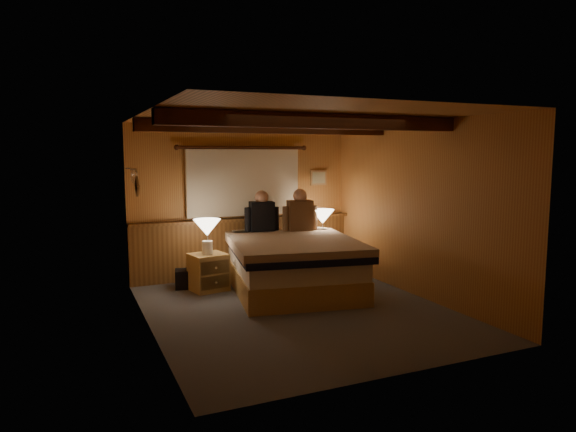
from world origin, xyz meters
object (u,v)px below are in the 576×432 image
lamp_right (323,218)px  person_right (300,213)px  nightstand_left (209,272)px  person_left (262,214)px  bed (292,264)px  duffel_bag (191,278)px  lamp_left (207,230)px  nightstand_right (324,257)px

lamp_right → person_right: (-0.39, 0.03, 0.10)m
nightstand_left → person_right: size_ratio=0.81×
person_right → person_left: bearing=170.2°
bed → person_left: person_left is taller
lamp_right → duffel_bag: lamp_right is taller
person_left → person_right: bearing=-11.4°
lamp_left → lamp_right: (1.94, 0.18, 0.04)m
lamp_left → lamp_right: lamp_right is taller
lamp_right → person_left: person_left is taller
nightstand_left → nightstand_right: nightstand_right is taller
person_left → person_right: size_ratio=0.97×
lamp_left → person_right: bearing=7.6°
lamp_right → nightstand_right: bearing=18.1°
nightstand_right → lamp_right: lamp_right is taller
nightstand_left → lamp_right: (1.92, 0.15, 0.66)m
lamp_left → person_left: person_left is taller
nightstand_left → lamp_left: 0.62m
lamp_left → person_right: size_ratio=0.73×
lamp_left → nightstand_left: bearing=56.5°
person_left → person_right: (0.57, -0.19, 0.01)m
nightstand_right → lamp_left: (-1.98, -0.19, 0.59)m
lamp_left → person_right: person_right is taller
lamp_left → lamp_right: 1.95m
bed → person_right: 1.02m
duffel_bag → bed: bearing=-17.4°
person_left → lamp_right: bearing=-5.8°
person_right → duffel_bag: bearing=-173.6°
bed → lamp_left: lamp_left is taller
nightstand_right → person_left: bearing=-179.3°
lamp_right → duffel_bag: 2.27m
nightstand_right → duffel_bag: size_ratio=1.26×
bed → duffel_bag: size_ratio=4.96×
person_right → lamp_right: bearing=4.6°
nightstand_right → lamp_left: 2.07m
bed → duffel_bag: (-1.30, 0.74, -0.25)m
person_right → duffel_bag: 1.95m
duffel_bag → person_right: bearing=10.0°
lamp_left → person_left: 1.06m
lamp_right → person_left: size_ratio=0.72×
bed → person_left: 1.07m
lamp_left → lamp_right: bearing=5.3°
nightstand_right → person_left: size_ratio=0.94×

